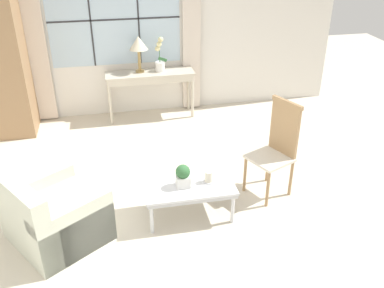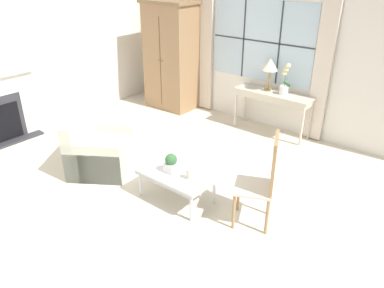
% 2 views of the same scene
% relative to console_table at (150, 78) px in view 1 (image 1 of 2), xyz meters
% --- Properties ---
extents(ground_plane, '(14.00, 14.00, 0.00)m').
position_rel_console_table_xyz_m(ground_plane, '(-0.47, -2.74, -0.67)').
color(ground_plane, beige).
extents(wall_back_windowed, '(7.20, 0.14, 2.80)m').
position_rel_console_table_xyz_m(wall_back_windowed, '(-0.47, 0.29, 0.72)').
color(wall_back_windowed, silver).
rests_on(wall_back_windowed, ground_plane).
extents(console_table, '(1.39, 0.41, 0.76)m').
position_rel_console_table_xyz_m(console_table, '(0.00, 0.00, 0.00)').
color(console_table, beige).
rests_on(console_table, ground_plane).
extents(table_lamp, '(0.28, 0.28, 0.57)m').
position_rel_console_table_xyz_m(table_lamp, '(-0.15, 0.05, 0.53)').
color(table_lamp, '#9E7F47').
rests_on(table_lamp, console_table).
extents(potted_orchid, '(0.19, 0.15, 0.54)m').
position_rel_console_table_xyz_m(potted_orchid, '(0.17, 0.03, 0.28)').
color(potted_orchid, white).
rests_on(potted_orchid, console_table).
extents(armchair_upholstered, '(1.17, 1.20, 0.82)m').
position_rel_console_table_xyz_m(armchair_upholstered, '(-1.32, -2.81, -0.38)').
color(armchair_upholstered, beige).
rests_on(armchair_upholstered, ground_plane).
extents(side_chair_wooden, '(0.58, 0.58, 1.15)m').
position_rel_console_table_xyz_m(side_chair_wooden, '(1.19, -2.43, -0.03)').
color(side_chair_wooden, beige).
rests_on(side_chair_wooden, ground_plane).
extents(coffee_table, '(0.97, 0.56, 0.40)m').
position_rel_console_table_xyz_m(coffee_table, '(0.09, -2.69, -0.31)').
color(coffee_table, silver).
rests_on(coffee_table, ground_plane).
extents(potted_plant_small, '(0.15, 0.15, 0.26)m').
position_rel_console_table_xyz_m(potted_plant_small, '(0.03, -2.71, -0.14)').
color(potted_plant_small, white).
rests_on(potted_plant_small, coffee_table).
extents(pillar_candle, '(0.12, 0.12, 0.14)m').
position_rel_console_table_xyz_m(pillar_candle, '(0.32, -2.69, -0.20)').
color(pillar_candle, silver).
rests_on(pillar_candle, coffee_table).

